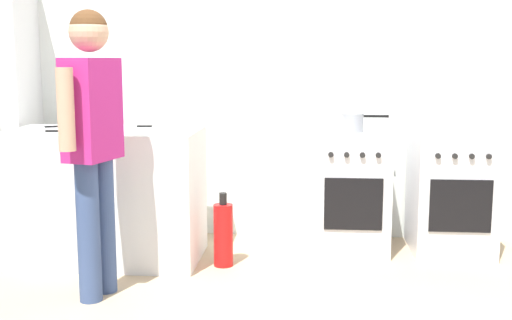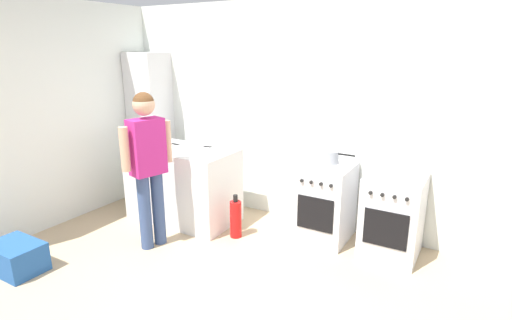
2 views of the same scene
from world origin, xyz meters
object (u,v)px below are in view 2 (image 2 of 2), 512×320
(person, at_px, (148,157))
(recycling_crate_lower, at_px, (16,257))
(oven_right, at_px, (393,216))
(larder_cabinet, at_px, (151,126))
(knife_bread, at_px, (182,145))
(knife_utility, at_px, (212,147))
(oven_left, at_px, (326,202))
(pot, at_px, (332,157))
(knife_chef, at_px, (157,142))
(fire_extinguisher, at_px, (236,219))
(knife_paring, at_px, (153,147))

(person, height_order, recycling_crate_lower, person)
(oven_right, height_order, larder_cabinet, larder_cabinet)
(knife_bread, relative_size, knife_utility, 1.40)
(oven_left, bearing_deg, pot, 82.43)
(oven_right, xyz_separation_m, person, (-2.24, -1.09, 0.56))
(oven_right, bearing_deg, recycling_crate_lower, -144.68)
(knife_chef, bearing_deg, oven_right, 5.34)
(pot, bearing_deg, larder_cabinet, 179.61)
(knife_bread, bearing_deg, oven_right, 6.06)
(pot, height_order, knife_chef, pot)
(oven_right, relative_size, fire_extinguisher, 1.70)
(oven_right, relative_size, knife_bread, 2.42)
(knife_chef, xyz_separation_m, person, (0.66, -0.82, 0.08))
(knife_utility, distance_m, person, 0.94)
(knife_bread, height_order, knife_paring, same)
(knife_utility, bearing_deg, fire_extinguisher, -30.62)
(knife_utility, relative_size, fire_extinguisher, 0.50)
(larder_cabinet, bearing_deg, knife_utility, -11.87)
(oven_right, distance_m, knife_bread, 2.56)
(knife_bread, distance_m, fire_extinguisher, 1.16)
(knife_chef, distance_m, fire_extinguisher, 1.50)
(knife_utility, distance_m, recycling_crate_lower, 2.29)
(knife_paring, bearing_deg, pot, 16.53)
(knife_utility, distance_m, fire_extinguisher, 0.93)
(knife_chef, relative_size, person, 0.18)
(larder_cabinet, bearing_deg, knife_chef, -39.00)
(recycling_crate_lower, bearing_deg, fire_extinguisher, 49.30)
(fire_extinguisher, bearing_deg, knife_chef, 171.11)
(oven_right, height_order, recycling_crate_lower, oven_right)
(oven_left, distance_m, recycling_crate_lower, 3.14)
(larder_cabinet, bearing_deg, oven_left, -2.21)
(oven_right, xyz_separation_m, pot, (-0.70, 0.08, 0.49))
(knife_paring, bearing_deg, recycling_crate_lower, -99.62)
(knife_bread, bearing_deg, knife_paring, -132.70)
(pot, distance_m, larder_cabinet, 2.66)
(knife_chef, height_order, recycling_crate_lower, knife_chef)
(knife_bread, distance_m, larder_cabinet, 0.95)
(person, xyz_separation_m, recycling_crate_lower, (-0.76, -1.04, -0.84))
(knife_paring, bearing_deg, oven_left, 14.41)
(knife_paring, xyz_separation_m, recycling_crate_lower, (-0.27, -1.61, -0.77))
(knife_bread, distance_m, knife_utility, 0.39)
(oven_left, distance_m, knife_paring, 2.14)
(knife_chef, distance_m, larder_cabinet, 0.60)
(person, bearing_deg, knife_paring, 130.51)
(knife_chef, bearing_deg, oven_left, 7.07)
(person, distance_m, recycling_crate_lower, 1.54)
(fire_extinguisher, bearing_deg, knife_paring, -177.99)
(knife_paring, height_order, recycling_crate_lower, knife_paring)
(knife_utility, bearing_deg, knife_paring, -149.36)
(oven_left, height_order, knife_bread, knife_bread)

